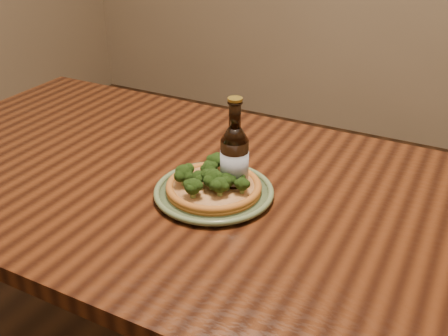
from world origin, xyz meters
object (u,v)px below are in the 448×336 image
at_px(plate, 214,192).
at_px(beer_bottle, 234,160).
at_px(table, 180,209).
at_px(pizza, 213,184).

distance_m(plate, beer_bottle, 0.09).
xyz_separation_m(table, beer_bottle, (0.16, -0.01, 0.18)).
xyz_separation_m(table, plate, (0.12, -0.04, 0.10)).
distance_m(table, beer_bottle, 0.24).
relative_size(table, pizza, 7.27).
xyz_separation_m(table, pizza, (0.12, -0.04, 0.12)).
xyz_separation_m(pizza, beer_bottle, (0.04, 0.03, 0.06)).
distance_m(table, plate, 0.16).
height_order(pizza, beer_bottle, beer_bottle).
relative_size(pizza, beer_bottle, 0.93).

